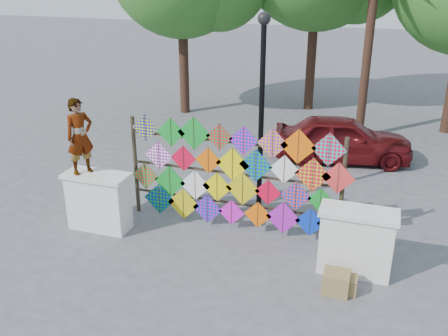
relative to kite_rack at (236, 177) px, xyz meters
The scene contains 9 objects.
ground 1.42m from the kite_rack, 97.50° to the right, with size 80.00×80.00×0.00m, color slate.
parapet_left 3.00m from the kite_rack, 161.71° to the right, with size 1.40×0.65×1.28m.
parapet_right 2.82m from the kite_rack, 19.53° to the right, with size 1.40×0.65×1.28m.
kite_rack is the anchor object (origin of this frame).
vendor_woman 3.34m from the kite_rack, 163.33° to the right, with size 0.59×0.38×1.61m, color #99999E.
sedan 5.21m from the kite_rack, 70.06° to the left, with size 1.59×3.95×1.34m, color #5E1013.
lamppost 1.96m from the kite_rack, 80.89° to the left, with size 0.28×0.28×4.46m.
cardboard_box_near 3.07m from the kite_rack, 35.16° to the right, with size 0.45×0.40×0.40m, color olive.
cardboard_box_far 3.18m from the kite_rack, 32.12° to the right, with size 0.36×0.33×0.30m, color olive.
Camera 1 is at (2.89, -8.52, 5.36)m, focal length 40.00 mm.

